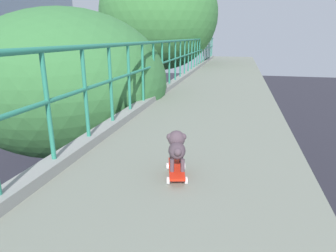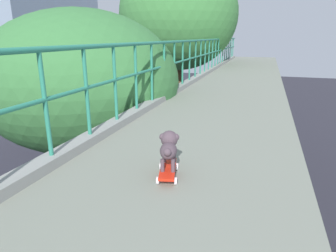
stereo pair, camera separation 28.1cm
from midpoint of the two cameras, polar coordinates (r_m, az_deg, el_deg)
The scene contains 5 objects.
city_bus at distance 22.31m, azimuth -7.03°, elevation 2.61°, with size 2.52×11.12×3.20m.
roadside_tree_mid at distance 7.16m, azimuth -15.13°, elevation 7.60°, with size 4.48×4.48×7.92m.
roadside_tree_far at distance 14.38m, azimuth 2.63°, elevation 20.48°, with size 5.39×5.39×10.71m.
toy_skateboard at distance 2.72m, azimuth 2.97°, elevation -8.49°, with size 0.26×0.48×0.09m.
small_dog at distance 2.69m, azimuth 3.15°, elevation -3.95°, with size 0.23×0.39×0.31m.
Camera 2 is at (1.70, -0.14, 7.31)m, focal length 31.46 mm.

